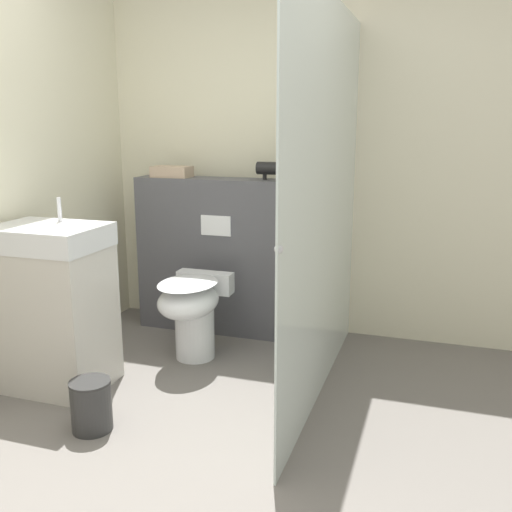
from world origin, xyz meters
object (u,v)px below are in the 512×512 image
(toilet, at_px, (192,308))
(sink_vanity, at_px, (53,307))
(waste_bin, at_px, (91,405))
(hair_drier, at_px, (271,168))

(toilet, relative_size, sink_vanity, 0.52)
(sink_vanity, distance_m, waste_bin, 0.70)
(toilet, distance_m, sink_vanity, 0.85)
(sink_vanity, relative_size, waste_bin, 4.16)
(toilet, xyz_separation_m, hair_drier, (0.35, 0.57, 0.85))
(toilet, bearing_deg, sink_vanity, -135.89)
(toilet, distance_m, hair_drier, 1.08)
(waste_bin, bearing_deg, toilet, 82.99)
(hair_drier, bearing_deg, sink_vanity, -129.44)
(toilet, xyz_separation_m, sink_vanity, (-0.60, -0.58, 0.13))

